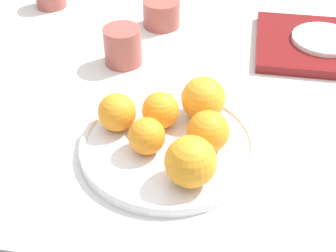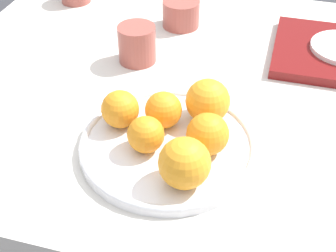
{
  "view_description": "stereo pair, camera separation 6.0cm",
  "coord_description": "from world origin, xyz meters",
  "views": [
    {
      "loc": [
        -0.02,
        -0.78,
        1.3
      ],
      "look_at": [
        -0.12,
        -0.21,
        0.83
      ],
      "focal_mm": 50.0,
      "sensor_mm": 36.0,
      "label": 1
    },
    {
      "loc": [
        0.04,
        -0.76,
        1.3
      ],
      "look_at": [
        -0.12,
        -0.21,
        0.83
      ],
      "focal_mm": 50.0,
      "sensor_mm": 36.0,
      "label": 2
    }
  ],
  "objects": [
    {
      "name": "orange_1",
      "position": [
        -0.15,
        -0.23,
        0.82
      ],
      "size": [
        0.06,
        0.06,
        0.06
      ],
      "color": "orange",
      "rests_on": "fruit_platter"
    },
    {
      "name": "fruit_platter",
      "position": [
        -0.12,
        -0.21,
        0.78
      ],
      "size": [
        0.29,
        0.29,
        0.02
      ],
      "color": "silver",
      "rests_on": "table"
    },
    {
      "name": "orange_2",
      "position": [
        -0.07,
        -0.13,
        0.83
      ],
      "size": [
        0.08,
        0.08,
        0.08
      ],
      "color": "orange",
      "rests_on": "fruit_platter"
    },
    {
      "name": "orange_0",
      "position": [
        -0.05,
        -0.21,
        0.82
      ],
      "size": [
        0.07,
        0.07,
        0.07
      ],
      "color": "orange",
      "rests_on": "fruit_platter"
    },
    {
      "name": "orange_3",
      "position": [
        -0.07,
        -0.29,
        0.83
      ],
      "size": [
        0.08,
        0.08,
        0.08
      ],
      "color": "orange",
      "rests_on": "fruit_platter"
    },
    {
      "name": "cup_0",
      "position": [
        -0.2,
        0.22,
        0.81
      ],
      "size": [
        0.09,
        0.09,
        0.06
      ],
      "color": "#9E4C42",
      "rests_on": "table"
    },
    {
      "name": "orange_4",
      "position": [
        -0.21,
        -0.18,
        0.82
      ],
      "size": [
        0.06,
        0.06,
        0.06
      ],
      "color": "orange",
      "rests_on": "fruit_platter"
    },
    {
      "name": "orange_5",
      "position": [
        -0.14,
        -0.17,
        0.82
      ],
      "size": [
        0.06,
        0.06,
        0.06
      ],
      "color": "orange",
      "rests_on": "fruit_platter"
    },
    {
      "name": "cup_1",
      "position": [
        -0.25,
        0.04,
        0.81
      ],
      "size": [
        0.08,
        0.08,
        0.08
      ],
      "color": "#9E4C42",
      "rests_on": "table"
    },
    {
      "name": "table",
      "position": [
        0.0,
        0.0,
        0.39
      ],
      "size": [
        1.31,
        0.89,
        0.78
      ],
      "color": "silver",
      "rests_on": "ground_plane"
    }
  ]
}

